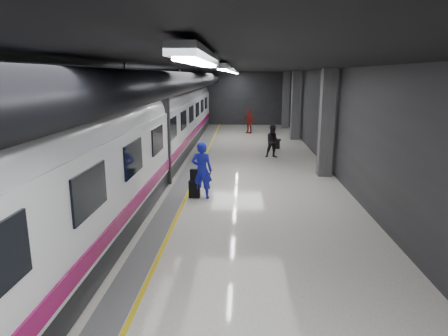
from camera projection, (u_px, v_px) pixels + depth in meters
ground at (216, 187)px, 15.53m from camera, size 40.00×40.00×0.00m
platform_hall at (209, 93)px, 15.67m from camera, size 10.02×40.02×4.51m
train at (130, 133)px, 15.20m from camera, size 3.05×38.00×4.05m
traveler_main at (202, 170)px, 13.87m from camera, size 0.79×0.58×2.01m
suitcase_main at (194, 189)px, 14.06m from camera, size 0.39×0.25×0.62m
shoulder_bag at (195, 175)px, 13.94m from camera, size 0.32×0.19×0.41m
traveler_far_a at (273, 141)px, 20.80m from camera, size 0.90×0.74×1.71m
traveler_far_b at (249, 121)px, 29.68m from camera, size 1.09×0.89×1.74m
suitcase_far at (277, 144)px, 23.51m from camera, size 0.39×0.31×0.51m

